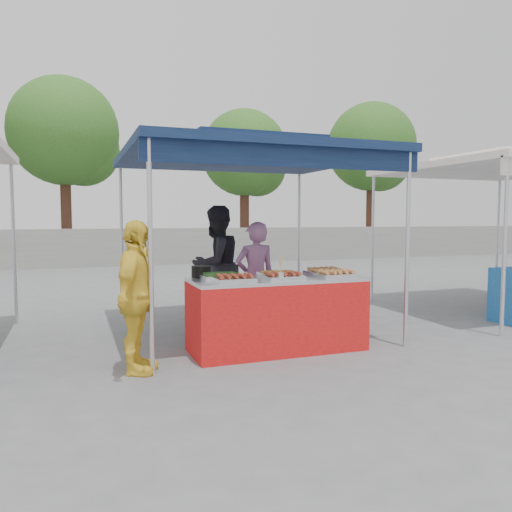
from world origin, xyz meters
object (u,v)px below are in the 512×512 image
object	(u,v)px
helper_man	(216,265)
vendor_table	(277,314)
cooking_pot	(201,272)
wok_burner	(348,300)
customer_person	(136,297)
vendor_woman	(255,279)

from	to	relation	value
helper_man	vendor_table	bearing A→B (deg)	71.46
cooking_pot	wok_burner	bearing A→B (deg)	0.54
helper_man	cooking_pot	bearing A→B (deg)	39.88
vendor_table	cooking_pot	xyz separation A→B (m)	(-0.81, 0.32, 0.49)
customer_person	vendor_table	bearing A→B (deg)	-56.16
wok_burner	helper_man	bearing A→B (deg)	135.78
helper_man	vendor_woman	bearing A→B (deg)	80.13
cooking_pot	vendor_woman	size ratio (longest dim) A/B	0.15
cooking_pot	vendor_woman	world-z (taller)	vendor_woman
cooking_pot	vendor_woman	xyz separation A→B (m)	(0.83, 0.45, -0.17)
wok_burner	customer_person	xyz separation A→B (m)	(-2.79, -0.67, 0.30)
wok_burner	vendor_woman	xyz separation A→B (m)	(-1.13, 0.43, 0.28)
vendor_woman	cooking_pot	bearing A→B (deg)	28.10
wok_burner	helper_man	xyz separation A→B (m)	(-1.41, 1.31, 0.39)
vendor_table	vendor_woman	bearing A→B (deg)	88.70
vendor_woman	wok_burner	bearing A→B (deg)	158.62
wok_burner	helper_man	distance (m)	1.97
vendor_table	customer_person	size ratio (longest dim) A/B	1.32
vendor_woman	customer_person	world-z (taller)	customer_person
cooking_pot	wok_burner	xyz separation A→B (m)	(1.96, 0.02, -0.45)
vendor_table	vendor_woman	distance (m)	0.84
vendor_table	cooking_pot	bearing A→B (deg)	158.40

